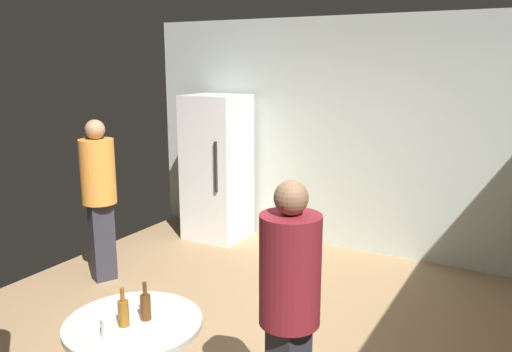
{
  "coord_description": "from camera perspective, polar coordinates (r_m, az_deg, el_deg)",
  "views": [
    {
      "loc": [
        1.96,
        -3.12,
        2.21
      ],
      "look_at": [
        -0.13,
        0.61,
        1.26
      ],
      "focal_mm": 36.61,
      "sensor_mm": 36.0,
      "label": 1
    }
  ],
  "objects": [
    {
      "name": "wall_back",
      "position": [
        6.14,
        10.36,
        4.28
      ],
      "size": [
        5.32,
        0.06,
        2.7
      ],
      "primitive_type": "cube",
      "color": "beige",
      "rests_on": "ground_plane"
    },
    {
      "name": "person_in_maroon_shirt",
      "position": [
        2.95,
        3.69,
        -13.2
      ],
      "size": [
        0.4,
        0.4,
        1.6
      ],
      "rotation": [
        0.0,
        0.0,
        -3.34
      ],
      "color": "#2D2D38",
      "rests_on": "ground_plane"
    },
    {
      "name": "beer_bottle_amber",
      "position": [
        3.14,
        -14.29,
        -14.2
      ],
      "size": [
        0.06,
        0.06,
        0.23
      ],
      "color": "#8C5919",
      "rests_on": "foreground_table"
    },
    {
      "name": "refrigerator",
      "position": [
        6.52,
        -4.29,
        0.92
      ],
      "size": [
        0.7,
        0.68,
        1.8
      ],
      "color": "white",
      "rests_on": "ground_plane"
    },
    {
      "name": "beer_bottle_brown",
      "position": [
        3.18,
        -11.97,
        -13.72
      ],
      "size": [
        0.06,
        0.06,
        0.23
      ],
      "color": "#593314",
      "rests_on": "foreground_table"
    },
    {
      "name": "foreground_table",
      "position": [
        3.26,
        -13.17,
        -16.81
      ],
      "size": [
        0.8,
        0.8,
        0.73
      ],
      "color": "beige",
      "rests_on": "ground_plane"
    },
    {
      "name": "person_in_orange_shirt",
      "position": [
        5.42,
        -16.79,
        -1.29
      ],
      "size": [
        0.45,
        0.45,
        1.65
      ],
      "rotation": [
        0.0,
        0.0,
        -0.45
      ],
      "color": "#2D2D38",
      "rests_on": "ground_plane"
    },
    {
      "name": "plastic_cup_white",
      "position": [
        3.07,
        -15.84,
        -15.61
      ],
      "size": [
        0.08,
        0.08,
        0.11
      ],
      "primitive_type": "cylinder",
      "color": "white",
      "rests_on": "foreground_table"
    }
  ]
}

